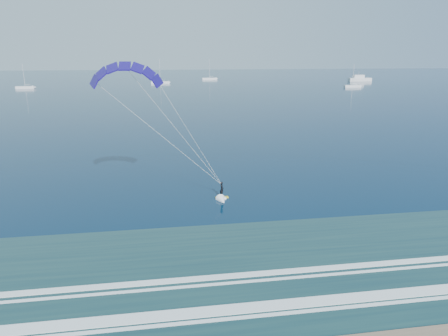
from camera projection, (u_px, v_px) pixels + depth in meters
name	position (u px, v px, depth m)	size (l,w,h in m)	color
kitesurfer_rig	(177.00, 131.00, 40.63)	(14.98, 7.01, 16.40)	yellow
motor_yacht	(359.00, 79.00, 250.66)	(14.38, 3.83, 6.03)	silver
sailboat_1	(25.00, 87.00, 195.43)	(8.62, 2.40, 11.85)	silver
sailboat_2	(160.00, 82.00, 231.32)	(10.55, 2.40, 13.98)	silver
sailboat_3	(210.00, 79.00, 267.81)	(9.86, 2.40, 13.25)	silver
sailboat_4	(352.00, 86.00, 203.29)	(8.58, 2.40, 11.64)	silver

